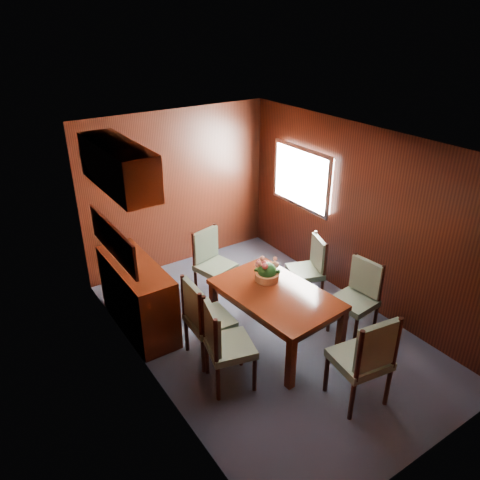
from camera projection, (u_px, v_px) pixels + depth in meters
ground at (266, 332)px, 5.88m from camera, size 4.50×4.50×0.00m
room_shell at (244, 205)px, 5.35m from camera, size 3.06×4.52×2.41m
sideboard at (138, 296)px, 5.80m from camera, size 0.48×1.40×0.90m
dining_table at (275, 299)px, 5.47m from camera, size 1.06×1.56×0.70m
chair_left_near at (223, 341)px, 4.83m from camera, size 0.57×0.58×1.02m
chair_left_far at (203, 316)px, 5.21m from camera, size 0.49×0.51×1.03m
chair_right_near at (359, 294)px, 5.67m from camera, size 0.49×0.51×0.98m
chair_right_far at (310, 266)px, 6.33m from camera, size 0.55×0.57×0.94m
chair_head at (366, 357)px, 4.57m from camera, size 0.58×0.56×1.08m
chair_foot at (211, 260)px, 6.43m from camera, size 0.56×0.55×0.99m
flower_centerpiece at (267, 269)px, 5.61m from camera, size 0.32×0.32×0.32m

